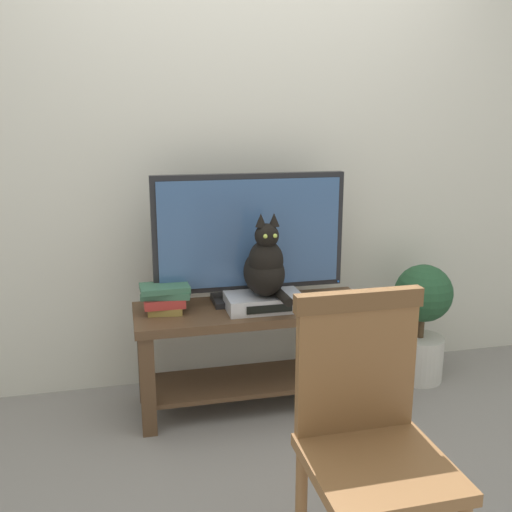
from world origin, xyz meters
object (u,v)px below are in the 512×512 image
object	(u,v)px
tv	(250,237)
wooden_chair	(368,427)
cat	(266,266)
book_stack	(165,298)
tv_stand	(254,338)
potted_plant	(422,317)
media_box	(265,302)

from	to	relation	value
tv	wooden_chair	xyz separation A→B (m)	(0.07, -1.33, -0.33)
tv	cat	distance (m)	0.20
cat	book_stack	size ratio (longest dim) A/B	1.64
tv_stand	book_stack	xyz separation A→B (m)	(-0.44, 0.02, 0.25)
wooden_chair	book_stack	size ratio (longest dim) A/B	3.76
wooden_chair	book_stack	xyz separation A→B (m)	(-0.52, 1.26, 0.06)
book_stack	potted_plant	world-z (taller)	potted_plant
tv_stand	wooden_chair	xyz separation A→B (m)	(0.07, -1.24, 0.19)
media_box	book_stack	size ratio (longest dim) A/B	1.48
potted_plant	media_box	bearing A→B (deg)	-173.00
cat	book_stack	distance (m)	0.52
cat	book_stack	world-z (taller)	cat
cat	wooden_chair	world-z (taller)	cat
tv	media_box	bearing A→B (deg)	-72.05
cat	potted_plant	world-z (taller)	cat
cat	potted_plant	xyz separation A→B (m)	(0.95, 0.13, -0.39)
cat	wooden_chair	bearing A→B (deg)	-88.60
tv_stand	potted_plant	size ratio (longest dim) A/B	1.77
tv_stand	media_box	size ratio (longest dim) A/B	3.18
tv_stand	media_box	distance (m)	0.22
book_stack	potted_plant	xyz separation A→B (m)	(1.44, 0.05, -0.24)
tv	media_box	distance (m)	0.34
book_stack	wooden_chair	bearing A→B (deg)	-67.54
tv	potted_plant	size ratio (longest dim) A/B	1.45
tv	potted_plant	world-z (taller)	tv
potted_plant	book_stack	bearing A→B (deg)	-177.98
tv_stand	potted_plant	distance (m)	1.00
book_stack	potted_plant	bearing A→B (deg)	2.02
tv_stand	cat	distance (m)	0.41
tv_stand	media_box	bearing A→B (deg)	-46.34
media_box	wooden_chair	size ratio (longest dim) A/B	0.39
tv	book_stack	world-z (taller)	tv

